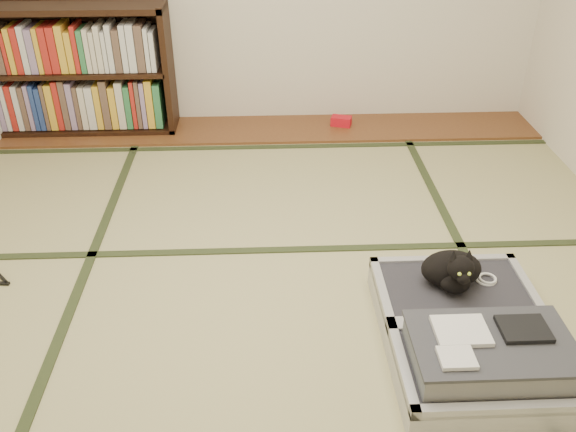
{
  "coord_description": "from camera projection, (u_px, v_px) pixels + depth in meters",
  "views": [
    {
      "loc": [
        -0.07,
        -2.31,
        1.9
      ],
      "look_at": [
        0.05,
        0.35,
        0.25
      ],
      "focal_mm": 38.0,
      "sensor_mm": 36.0,
      "label": 1
    }
  ],
  "objects": [
    {
      "name": "red_item",
      "position": [
        341.0,
        121.0,
        4.68
      ],
      "size": [
        0.17,
        0.13,
        0.07
      ],
      "primitive_type": "cube",
      "rotation": [
        0.0,
        0.0,
        -0.31
      ],
      "color": "red",
      "rests_on": "wood_strip"
    },
    {
      "name": "suitcase",
      "position": [
        472.0,
        337.0,
        2.59
      ],
      "size": [
        0.72,
        0.95,
        0.28
      ],
      "color": "#B3B4B8",
      "rests_on": "floor"
    },
    {
      "name": "floor",
      "position": [
        281.0,
        298.0,
        2.96
      ],
      "size": [
        4.5,
        4.5,
        0.0
      ],
      "primitive_type": "plane",
      "color": "#C8C485",
      "rests_on": "ground"
    },
    {
      "name": "cable_coil",
      "position": [
        486.0,
        279.0,
        2.85
      ],
      "size": [
        0.1,
        0.1,
        0.02
      ],
      "color": "white",
      "rests_on": "suitcase"
    },
    {
      "name": "tatami_borders",
      "position": [
        278.0,
        240.0,
        3.38
      ],
      "size": [
        4.0,
        4.5,
        0.01
      ],
      "color": "#2D381E",
      "rests_on": "ground"
    },
    {
      "name": "cat",
      "position": [
        453.0,
        270.0,
        2.76
      ],
      "size": [
        0.32,
        0.32,
        0.26
      ],
      "color": "black",
      "rests_on": "suitcase"
    },
    {
      "name": "bookcase",
      "position": [
        71.0,
        73.0,
        4.43
      ],
      "size": [
        1.46,
        0.33,
        0.94
      ],
      "color": "black",
      "rests_on": "wood_strip"
    },
    {
      "name": "wood_strip",
      "position": [
        272.0,
        129.0,
        4.65
      ],
      "size": [
        4.0,
        0.5,
        0.02
      ],
      "primitive_type": "cube",
      "color": "brown",
      "rests_on": "ground"
    }
  ]
}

